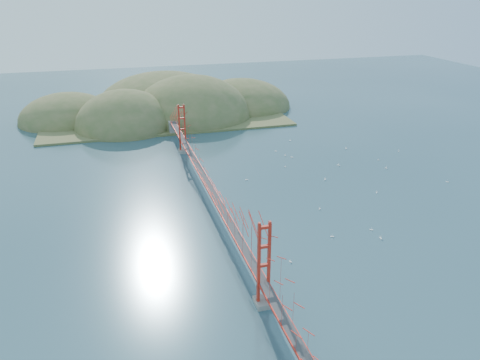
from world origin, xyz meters
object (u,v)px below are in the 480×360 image
object	(u,v)px
sailboat_1	(339,165)
sailboat_0	(381,238)
bridge	(210,169)
sailboat_2	(371,229)

from	to	relation	value
sailboat_1	sailboat_0	distance (m)	32.42
sailboat_1	sailboat_0	world-z (taller)	sailboat_1
bridge	sailboat_0	bearing A→B (deg)	-40.23
bridge	sailboat_2	bearing A→B (deg)	-35.77
sailboat_2	sailboat_0	xyz separation A→B (m)	(-0.03, -2.89, 0.01)
bridge	sailboat_2	size ratio (longest dim) A/B	147.77
bridge	sailboat_1	size ratio (longest dim) A/B	126.95
sailboat_2	sailboat_0	size ratio (longest dim) A/B	0.89
bridge	sailboat_2	xyz separation A→B (m)	(23.24, -16.74, -6.86)
bridge	sailboat_0	xyz separation A→B (m)	(23.21, -19.63, -6.85)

